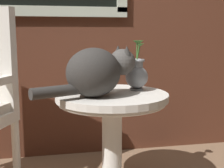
{
  "coord_description": "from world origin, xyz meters",
  "views": [
    {
      "loc": [
        -0.11,
        -1.51,
        0.88
      ],
      "look_at": [
        0.21,
        0.08,
        0.62
      ],
      "focal_mm": 49.8,
      "sensor_mm": 36.0,
      "label": 1
    }
  ],
  "objects": [
    {
      "name": "wicker_side_table",
      "position": [
        0.21,
        0.08,
        0.39
      ],
      "size": [
        0.6,
        0.6,
        0.57
      ],
      "color": "silver",
      "rests_on": "ground_plane"
    },
    {
      "name": "cat",
      "position": [
        0.11,
        0.02,
        0.7
      ],
      "size": [
        0.54,
        0.34,
        0.25
      ],
      "color": "#33302D",
      "rests_on": "wicker_side_table"
    },
    {
      "name": "pewter_vase_with_ivy",
      "position": [
        0.36,
        0.15,
        0.66
      ],
      "size": [
        0.13,
        0.13,
        0.28
      ],
      "color": "gray",
      "rests_on": "wicker_side_table"
    }
  ]
}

